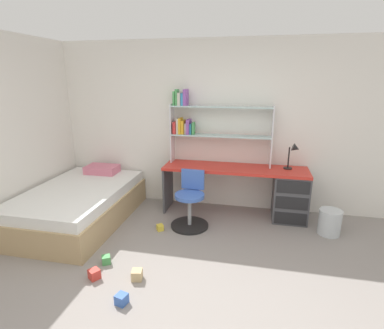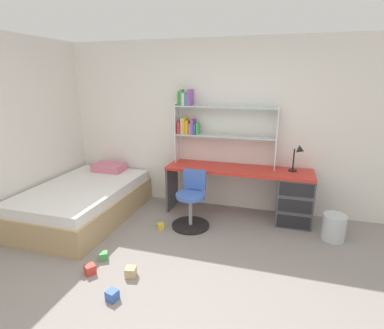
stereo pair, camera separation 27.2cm
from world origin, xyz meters
name	(u,v)px [view 1 (the left image)]	position (x,y,z in m)	size (l,w,h in m)	color
ground_plane	(173,305)	(0.00, 0.00, -0.01)	(5.82, 5.67, 0.02)	gray
room_shell	(104,137)	(-1.20, 1.20, 1.27)	(5.82, 5.67, 2.53)	white
desk	(273,190)	(0.93, 2.05, 0.42)	(2.08, 0.53, 0.73)	red
bookshelf_hutch	(204,122)	(-0.12, 2.20, 1.36)	(1.50, 0.22, 1.10)	silver
desk_lamp	(294,152)	(1.18, 2.10, 0.98)	(0.20, 0.17, 0.38)	black
swivel_chair	(190,205)	(-0.18, 1.53, 0.30)	(0.52, 0.52, 0.77)	black
bed_platform	(79,204)	(-1.76, 1.34, 0.25)	(1.26, 1.96, 0.62)	tan
waste_bin	(330,222)	(1.65, 1.68, 0.17)	(0.29, 0.29, 0.33)	silver
toy_block_red_0	(94,274)	(-0.89, 0.19, 0.05)	(0.10, 0.10, 0.10)	red
toy_block_natural_1	(137,275)	(-0.46, 0.27, 0.05)	(0.10, 0.10, 0.10)	tan
toy_block_green_2	(106,260)	(-0.90, 0.46, 0.05)	(0.09, 0.09, 0.09)	#479E51
toy_block_yellow_3	(160,227)	(-0.55, 1.30, 0.04)	(0.08, 0.08, 0.08)	gold
toy_block_blue_4	(122,299)	(-0.46, -0.09, 0.05)	(0.10, 0.10, 0.10)	#3860B7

